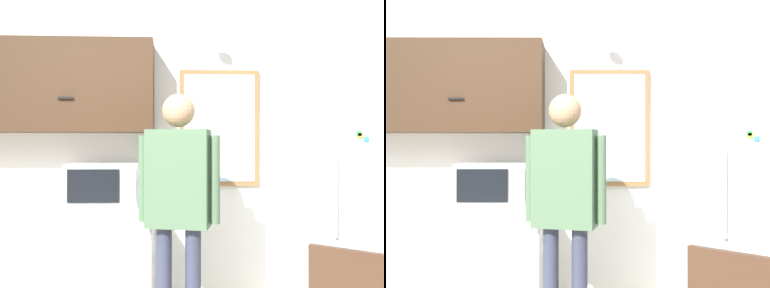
# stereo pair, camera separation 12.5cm
# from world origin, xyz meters

# --- Properties ---
(back_wall) EXTENTS (6.00, 0.06, 2.70)m
(back_wall) POSITION_xyz_m (0.00, 1.92, 1.35)
(back_wall) COLOR white
(back_wall) RESTS_ON ground_plane
(counter) EXTENTS (2.10, 0.56, 0.92)m
(counter) POSITION_xyz_m (-1.15, 1.61, 0.46)
(counter) COLOR silver
(counter) RESTS_ON ground_plane
(upper_cabinets) EXTENTS (2.10, 0.34, 0.76)m
(upper_cabinets) POSITION_xyz_m (-1.15, 1.73, 1.88)
(upper_cabinets) COLOR #3D2819
(microwave) EXTENTS (0.56, 0.39, 0.32)m
(microwave) POSITION_xyz_m (-0.49, 1.60, 1.08)
(microwave) COLOR white
(microwave) RESTS_ON counter
(person) EXTENTS (0.57, 0.32, 1.75)m
(person) POSITION_xyz_m (0.10, 1.14, 1.07)
(person) COLOR #33384C
(person) RESTS_ON ground_plane
(refrigerator) EXTENTS (0.80, 0.69, 1.79)m
(refrigerator) POSITION_xyz_m (1.46, 1.55, 0.89)
(refrigerator) COLOR silver
(refrigerator) RESTS_ON ground_plane
(window) EXTENTS (0.69, 0.05, 1.01)m
(window) POSITION_xyz_m (0.47, 1.88, 1.54)
(window) COLOR olive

